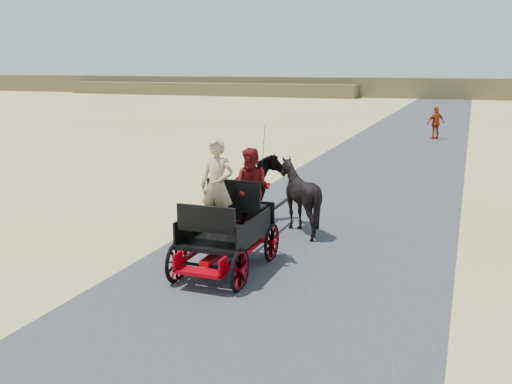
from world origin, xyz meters
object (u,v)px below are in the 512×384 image
(horse_left, at_px, (255,193))
(horse_right, at_px, (299,196))
(carriage, at_px, (227,252))
(pedestrian, at_px, (436,123))

(horse_left, xyz_separation_m, horse_right, (1.10, 0.00, 0.00))
(horse_left, bearing_deg, horse_right, -180.00)
(carriage, relative_size, horse_left, 1.20)
(horse_left, height_order, horse_right, horse_right)
(horse_right, bearing_deg, pedestrian, -95.66)
(carriage, relative_size, pedestrian, 1.39)
(horse_left, bearing_deg, pedestrian, -98.89)
(carriage, xyz_separation_m, pedestrian, (2.45, 22.22, 0.50))
(horse_left, relative_size, horse_right, 1.18)
(horse_left, height_order, pedestrian, pedestrian)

